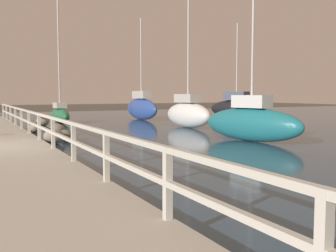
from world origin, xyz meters
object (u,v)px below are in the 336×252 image
sailboat_teal (251,122)px  sailboat_blue (141,107)px  sailboat_green (60,114)px  sailboat_black (236,107)px  sailboat_white (188,113)px

sailboat_teal → sailboat_blue: bearing=71.3°
sailboat_teal → sailboat_green: (-4.84, 13.19, -0.16)m
sailboat_black → sailboat_green: bearing=155.4°
sailboat_blue → sailboat_black: sailboat_blue is taller
sailboat_teal → sailboat_black: (8.77, 12.59, 0.08)m
sailboat_blue → sailboat_white: sailboat_white is taller
sailboat_blue → sailboat_green: (-6.26, -1.27, -0.29)m
sailboat_black → sailboat_teal: bearing=-146.9°
sailboat_teal → sailboat_green: 14.05m
sailboat_white → sailboat_teal: bearing=-101.8°
sailboat_teal → sailboat_green: bearing=97.1°
sailboat_blue → sailboat_teal: bearing=-94.6°
sailboat_green → sailboat_teal: bearing=-70.5°
sailboat_blue → sailboat_green: bearing=-167.5°
sailboat_blue → sailboat_black: (7.35, -1.87, -0.05)m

